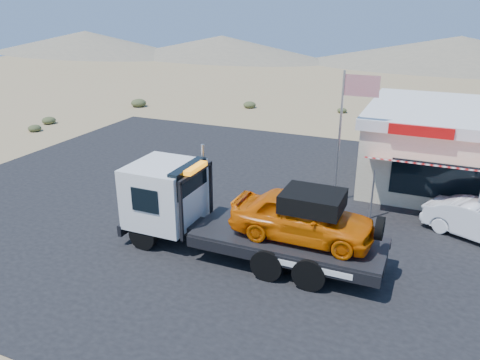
% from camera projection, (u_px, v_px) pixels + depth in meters
% --- Properties ---
extents(ground, '(120.00, 120.00, 0.00)m').
position_uv_depth(ground, '(200.00, 223.00, 19.63)').
color(ground, '#9A8457').
rests_on(ground, ground).
extents(asphalt_lot, '(32.00, 24.00, 0.02)m').
position_uv_depth(asphalt_lot, '(269.00, 204.00, 21.46)').
color(asphalt_lot, black).
rests_on(asphalt_lot, ground).
extents(tow_truck, '(9.49, 2.81, 3.17)m').
position_uv_depth(tow_truck, '(242.00, 212.00, 16.67)').
color(tow_truck, black).
rests_on(tow_truck, asphalt_lot).
extents(jerky_store, '(10.40, 9.97, 3.90)m').
position_uv_depth(jerky_store, '(476.00, 149.00, 22.73)').
color(jerky_store, beige).
rests_on(jerky_store, asphalt_lot).
extents(flagpole, '(1.55, 0.10, 6.00)m').
position_uv_depth(flagpole, '(346.00, 123.00, 20.31)').
color(flagpole, '#99999E').
rests_on(flagpole, asphalt_lot).
extents(desert_scrub, '(22.80, 29.90, 0.72)m').
position_uv_depth(desert_scrub, '(71.00, 129.00, 32.86)').
color(desert_scrub, '#363E21').
rests_on(desert_scrub, ground).
extents(distant_hills, '(126.00, 48.00, 4.20)m').
position_uv_depth(distant_hills, '(315.00, 50.00, 69.82)').
color(distant_hills, '#726B59').
rests_on(distant_hills, ground).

